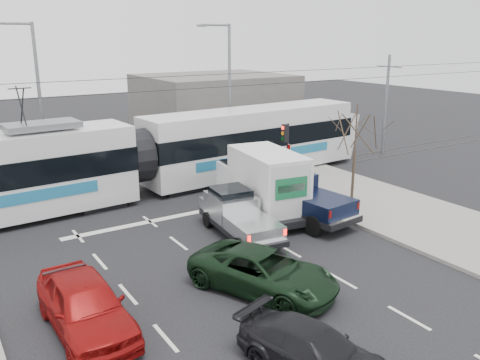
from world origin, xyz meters
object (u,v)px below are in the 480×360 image
silver_pickup (237,214)px  navy_pickup (295,194)px  tram (135,157)px  green_car (263,272)px  traffic_signal (286,142)px  street_lamp_far (36,93)px  street_lamp_near (227,86)px  box_truck (262,183)px  bare_tree (356,132)px  dark_car (314,351)px  red_car (85,305)px

silver_pickup → navy_pickup: 3.40m
tram → green_car: tram is taller
traffic_signal → street_lamp_far: 14.47m
street_lamp_near → navy_pickup: (-3.05, -11.12, -3.94)m
street_lamp_near → box_truck: 11.30m
silver_pickup → box_truck: bearing=39.4°
tram → silver_pickup: (1.65, -7.38, -1.20)m
green_car → box_truck: bearing=32.6°
bare_tree → silver_pickup: size_ratio=0.93×
dark_car → green_car: bearing=54.3°
navy_pickup → red_car: bearing=-165.3°
red_car → bare_tree: bearing=14.0°
green_car → tram: bearing=65.6°
bare_tree → box_truck: 5.12m
traffic_signal → navy_pickup: 4.52m
tram → silver_pickup: bearing=-81.1°
box_truck → navy_pickup: bearing=-41.4°
street_lamp_near → street_lamp_far: same height
street_lamp_near → street_lamp_far: 11.67m
box_truck → dark_car: 11.97m
green_car → dark_car: 4.42m
red_car → dark_car: 6.61m
silver_pickup → box_truck: (2.36, 1.51, 0.64)m
tram → navy_pickup: tram is taller
street_lamp_near → silver_pickup: 13.77m
traffic_signal → tram: tram is taller
street_lamp_far → red_car: size_ratio=1.86×
street_lamp_far → tram: (3.43, -6.06, -2.98)m
street_lamp_near → dark_car: (-9.76, -20.42, -4.50)m
navy_pickup → street_lamp_near: bearing=68.1°
street_lamp_far → navy_pickup: (8.45, -13.12, -3.94)m
street_lamp_near → box_truck: bearing=-112.2°
traffic_signal → bare_tree: bearing=-74.2°
bare_tree → navy_pickup: 4.25m
street_lamp_near → silver_pickup: size_ratio=1.68×
navy_pickup → bare_tree: bearing=-13.0°
tram → street_lamp_near: bearing=23.0°
traffic_signal → tram: bearing=154.5°
navy_pickup → tram: bearing=118.9°
navy_pickup → traffic_signal: bearing=52.1°
traffic_signal → silver_pickup: size_ratio=0.67×
bare_tree → silver_pickup: bare_tree is taller
dark_car → traffic_signal: bearing=37.8°
traffic_signal → street_lamp_far: (-10.66, 9.50, 2.37)m
traffic_signal → navy_pickup: size_ratio=0.61×
traffic_signal → street_lamp_far: size_ratio=0.40×
street_lamp_near → tram: (-8.07, -4.06, -2.98)m
bare_tree → traffic_signal: (-1.13, 4.00, -1.05)m
red_car → box_truck: bearing=27.5°
dark_car → box_truck: bearing=43.9°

